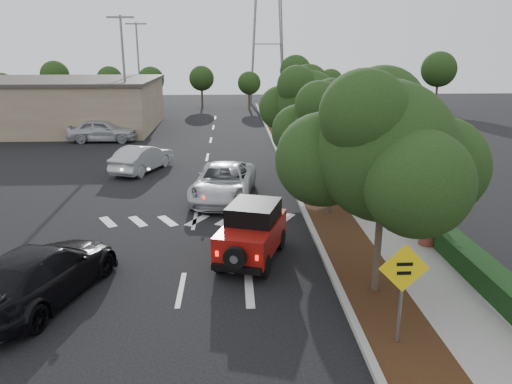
{
  "coord_description": "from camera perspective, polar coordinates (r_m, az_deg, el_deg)",
  "views": [
    {
      "loc": [
        1.53,
        -13.28,
        6.88
      ],
      "look_at": [
        2.36,
        3.0,
        2.07
      ],
      "focal_mm": 35.0,
      "sensor_mm": 36.0,
      "label": 1
    }
  ],
  "objects": [
    {
      "name": "curb",
      "position": [
        26.36,
        3.89,
        1.45
      ],
      "size": [
        0.2,
        70.0,
        0.15
      ],
      "primitive_type": "cube",
      "color": "#9E9B93",
      "rests_on": "ground"
    },
    {
      "name": "hedge",
      "position": [
        27.12,
        12.97,
        2.2
      ],
      "size": [
        0.8,
        70.0,
        0.8
      ],
      "primitive_type": "cube",
      "color": "black",
      "rests_on": "ground"
    },
    {
      "name": "commercial_building",
      "position": [
        46.95,
        -25.13,
        8.96
      ],
      "size": [
        22.0,
        12.0,
        4.0
      ],
      "primitive_type": "cube",
      "color": "#836E5A",
      "rests_on": "ground"
    },
    {
      "name": "silver_suv_ahead",
      "position": [
        23.12,
        -3.71,
        1.15
      ],
      "size": [
        3.33,
        5.99,
        1.58
      ],
      "primitive_type": "imported",
      "rotation": [
        0.0,
        0.0,
        -0.13
      ],
      "color": "#B7BAC0",
      "rests_on": "ground"
    },
    {
      "name": "sidewalk",
      "position": [
        26.86,
        10.04,
        1.48
      ],
      "size": [
        2.0,
        70.0,
        0.12
      ],
      "primitive_type": "cube",
      "color": "gray",
      "rests_on": "ground"
    },
    {
      "name": "red_jeep",
      "position": [
        16.58,
        -0.33,
        -4.47
      ],
      "size": [
        2.59,
        3.87,
        1.9
      ],
      "rotation": [
        0.0,
        0.0,
        -0.31
      ],
      "color": "black",
      "rests_on": "ground"
    },
    {
      "name": "street_tree_mid",
      "position": [
        21.34,
        8.26,
        -2.54
      ],
      "size": [
        3.2,
        3.2,
        5.32
      ],
      "primitive_type": null,
      "color": "black",
      "rests_on": "ground"
    },
    {
      "name": "light_pole_a",
      "position": [
        40.68,
        -14.32,
        6.2
      ],
      "size": [
        2.0,
        0.22,
        9.0
      ],
      "primitive_type": null,
      "color": "slate",
      "rests_on": "ground"
    },
    {
      "name": "silver_sedan_oncoming",
      "position": [
        28.91,
        -12.89,
        3.77
      ],
      "size": [
        3.11,
        4.76,
        1.48
      ],
      "primitive_type": "imported",
      "rotation": [
        0.0,
        0.0,
        2.76
      ],
      "color": "#A6A7AD",
      "rests_on": "ground"
    },
    {
      "name": "black_suv_oncoming",
      "position": [
        15.26,
        -23.34,
        -8.51
      ],
      "size": [
        3.7,
        5.86,
        1.58
      ],
      "primitive_type": "imported",
      "rotation": [
        0.0,
        0.0,
        2.85
      ],
      "color": "black",
      "rests_on": "ground"
    },
    {
      "name": "speed_hump_sign",
      "position": [
        12.01,
        16.43,
        -9.69
      ],
      "size": [
        1.17,
        0.1,
        2.49
      ],
      "rotation": [
        0.0,
        0.0,
        -0.0
      ],
      "color": "slate",
      "rests_on": "ground"
    },
    {
      "name": "street_tree_near",
      "position": [
        15.08,
        13.36,
        -11.19
      ],
      "size": [
        3.8,
        3.8,
        5.92
      ],
      "primitive_type": null,
      "color": "black",
      "rests_on": "ground"
    },
    {
      "name": "planting_strip",
      "position": [
        26.5,
        6.04,
        1.44
      ],
      "size": [
        1.8,
        70.0,
        0.12
      ],
      "primitive_type": "cube",
      "color": "black",
      "rests_on": "ground"
    },
    {
      "name": "light_pole_b",
      "position": [
        52.53,
        -12.92,
        8.51
      ],
      "size": [
        2.0,
        0.22,
        9.0
      ],
      "primitive_type": null,
      "color": "slate",
      "rests_on": "ground"
    },
    {
      "name": "transmission_tower",
      "position": [
        61.83,
        1.29,
        10.06
      ],
      "size": [
        7.0,
        4.0,
        28.0
      ],
      "primitive_type": null,
      "color": "slate",
      "rests_on": "ground"
    },
    {
      "name": "ground",
      "position": [
        15.04,
        -8.57,
        -10.98
      ],
      "size": [
        120.0,
        120.0,
        0.0
      ],
      "primitive_type": "plane",
      "color": "black",
      "rests_on": "ground"
    },
    {
      "name": "terracotta_planter",
      "position": [
        18.45,
        19.17,
        -3.49
      ],
      "size": [
        0.75,
        0.75,
        1.3
      ],
      "rotation": [
        0.0,
        0.0,
        0.04
      ],
      "color": "brown",
      "rests_on": "ground"
    },
    {
      "name": "street_tree_far",
      "position": [
        27.47,
        5.72,
        1.86
      ],
      "size": [
        3.4,
        3.4,
        5.62
      ],
      "primitive_type": null,
      "color": "black",
      "rests_on": "ground"
    },
    {
      "name": "parked_suv",
      "position": [
        38.69,
        -17.15,
        6.74
      ],
      "size": [
        4.98,
        2.08,
        1.68
      ],
      "primitive_type": "imported",
      "rotation": [
        0.0,
        0.0,
        1.55
      ],
      "color": "#B8BAC1",
      "rests_on": "ground"
    }
  ]
}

